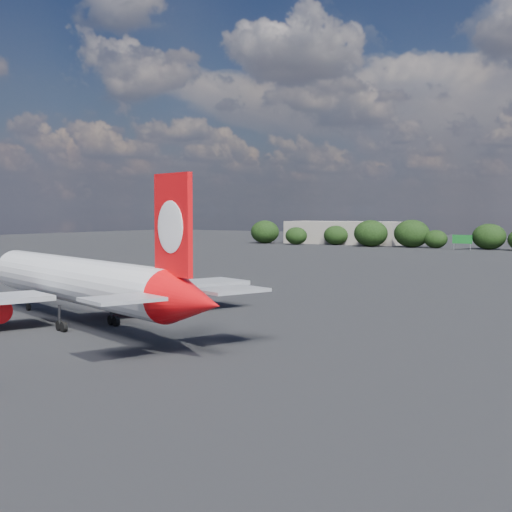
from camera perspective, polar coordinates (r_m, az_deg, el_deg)
The scene contains 4 objects.
ground at distance 109.38m, azimuth 6.93°, elevation -2.56°, with size 500.00×500.00×0.00m, color black.
qantas_airliner at distance 73.61m, azimuth -13.58°, elevation -2.12°, with size 44.34×42.57×14.81m.
terminal_building at distance 256.00m, azimuth 7.17°, elevation 1.87°, with size 42.00×16.00×8.00m.
highway_sign at distance 223.60m, azimuth 16.17°, elevation 1.28°, with size 6.00×0.30×4.50m.
Camera 1 is at (48.65, -37.26, 11.75)m, focal length 50.00 mm.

